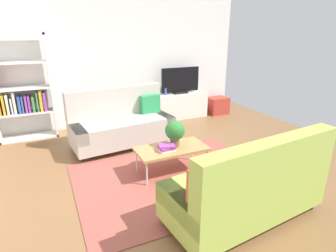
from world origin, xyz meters
TOP-DOWN VIEW (x-y plane):
  - ground_plane at (0.00, 0.00)m, footprint 7.68×7.68m
  - wall_far at (0.00, 2.80)m, footprint 6.40×0.12m
  - area_rug at (0.13, -0.28)m, footprint 2.90×2.20m
  - couch_beige at (-0.21, 1.34)m, footprint 1.98×1.03m
  - couch_green at (0.48, -1.50)m, footprint 1.97×1.02m
  - coffee_table at (0.18, -0.08)m, footprint 1.10×0.56m
  - tv_console at (1.62, 2.46)m, footprint 1.40×0.44m
  - tv at (1.62, 2.44)m, footprint 1.00×0.20m
  - bookshelf at (-1.90, 2.48)m, footprint 1.10×0.36m
  - storage_trunk at (2.72, 2.36)m, footprint 0.52×0.40m
  - potted_plant at (0.26, -0.03)m, footprint 0.31×0.31m
  - table_book_0 at (0.07, -0.14)m, footprint 0.25×0.19m
  - table_book_1 at (0.07, -0.14)m, footprint 0.25×0.19m
  - table_book_2 at (0.07, -0.14)m, footprint 0.27×0.23m
  - vase_0 at (1.04, 2.51)m, footprint 0.11×0.11m
  - bottle_0 at (1.20, 2.42)m, footprint 0.06×0.06m

SIDE VIEW (x-z plane):
  - ground_plane at x=0.00m, z-range 0.00..0.00m
  - area_rug at x=0.13m, z-range 0.00..0.01m
  - storage_trunk at x=2.72m, z-range 0.00..0.44m
  - tv_console at x=1.62m, z-range 0.00..0.64m
  - coffee_table at x=0.18m, z-range 0.18..0.60m
  - table_book_0 at x=0.07m, z-range 0.42..0.45m
  - couch_beige at x=-0.21m, z-range -0.11..0.99m
  - couch_green at x=0.48m, z-range -0.11..0.99m
  - table_book_1 at x=0.07m, z-range 0.45..0.49m
  - table_book_2 at x=0.07m, z-range 0.49..0.51m
  - potted_plant at x=0.26m, z-range 0.46..0.87m
  - vase_0 at x=1.04m, z-range 0.64..0.77m
  - bottle_0 at x=1.20m, z-range 0.64..0.81m
  - tv at x=1.62m, z-range 0.63..1.27m
  - bookshelf at x=-1.90m, z-range -0.08..2.02m
  - wall_far at x=0.00m, z-range 0.00..2.90m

